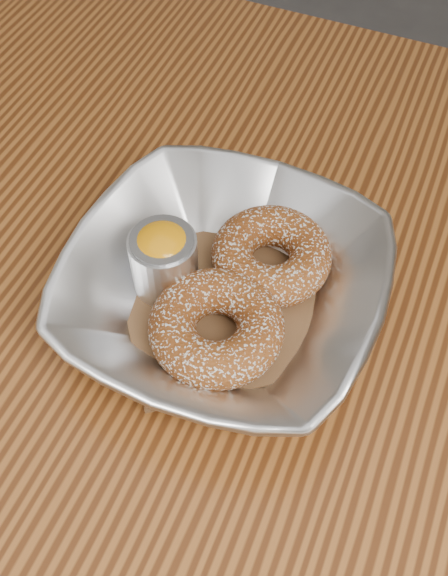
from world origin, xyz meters
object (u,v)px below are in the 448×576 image
at_px(serving_bowl, 224,290).
at_px(ramekin, 164,259).
at_px(donut_front, 216,327).
at_px(donut_back, 271,255).
at_px(table, 119,342).

bearing_deg(serving_bowl, ramekin, 177.73).
bearing_deg(donut_front, donut_back, 80.39).
xyz_separation_m(donut_back, ramekin, (-0.07, -0.04, 0.01)).
relative_size(donut_back, ramekin, 1.57).
bearing_deg(donut_back, ramekin, -148.12).
bearing_deg(donut_back, serving_bowl, -114.18).
bearing_deg(serving_bowl, donut_back, 65.82).
height_order(serving_bowl, ramekin, ramekin).
distance_m(donut_back, donut_front, 0.08).
relative_size(table, donut_front, 12.59).
bearing_deg(table, donut_back, 23.12).
relative_size(donut_front, ramekin, 1.65).
distance_m(serving_bowl, donut_front, 0.03).
relative_size(table, ramekin, 20.77).
xyz_separation_m(table, ramekin, (0.05, 0.01, 0.14)).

